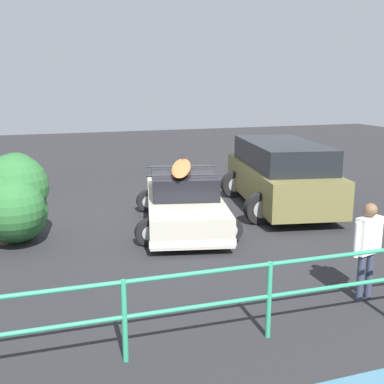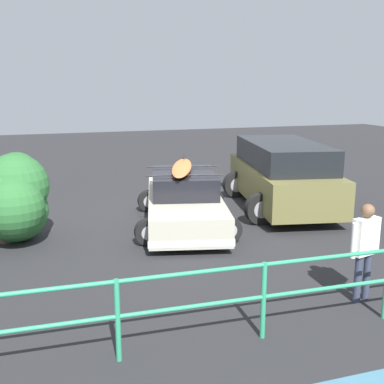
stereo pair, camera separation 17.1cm
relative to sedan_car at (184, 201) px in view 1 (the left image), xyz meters
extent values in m
cube|color=#28282B|center=(-0.11, -0.44, -0.61)|extent=(44.00, 44.00, 0.02)
cube|color=#B7B29E|center=(0.01, 0.05, -0.14)|extent=(2.62, 4.63, 0.60)
cube|color=black|center=(-0.03, -0.12, 0.41)|extent=(1.91, 2.38, 0.51)
cube|color=silver|center=(0.49, 2.13, -0.32)|extent=(1.69, 0.49, 0.14)
cube|color=silver|center=(-0.47, -2.04, -0.32)|extent=(1.69, 0.49, 0.14)
cylinder|color=black|center=(-0.52, 1.56, -0.31)|extent=(0.57, 0.18, 0.57)
cylinder|color=#99999E|center=(-0.52, 1.56, -0.31)|extent=(0.31, 0.19, 0.31)
cylinder|color=black|center=(1.15, 1.17, -0.31)|extent=(0.57, 0.18, 0.57)
cylinder|color=#99999E|center=(1.15, 1.17, -0.31)|extent=(0.31, 0.19, 0.31)
cylinder|color=black|center=(-1.13, -1.08, -0.31)|extent=(0.57, 0.18, 0.57)
cylinder|color=#99999E|center=(-1.13, -1.08, -0.31)|extent=(0.31, 0.19, 0.31)
cylinder|color=black|center=(0.54, -1.47, -0.31)|extent=(0.57, 0.18, 0.57)
cylinder|color=#99999E|center=(0.54, -1.47, -0.31)|extent=(0.31, 0.19, 0.31)
cylinder|color=black|center=(0.10, 0.44, 0.71)|extent=(1.72, 0.43, 0.03)
cylinder|color=black|center=(-0.16, -0.69, 0.71)|extent=(1.72, 0.43, 0.03)
ellipsoid|color=orange|center=(-0.02, -0.23, 0.77)|extent=(1.30, 2.62, 0.09)
cone|color=black|center=(-0.37, -1.22, 0.88)|extent=(0.10, 0.10, 0.14)
cube|color=brown|center=(-2.98, -0.70, 0.11)|extent=(2.75, 4.95, 0.91)
cube|color=black|center=(-2.98, -0.70, 0.88)|extent=(2.40, 3.91, 0.64)
cylinder|color=black|center=(-3.44, -3.09, 0.21)|extent=(0.71, 0.31, 0.69)
cylinder|color=black|center=(-3.67, 0.86, -0.21)|extent=(0.76, 0.22, 0.76)
cylinder|color=#99999E|center=(-3.67, 0.86, -0.21)|extent=(0.42, 0.23, 0.42)
cylinder|color=black|center=(-1.76, 0.50, -0.21)|extent=(0.76, 0.22, 0.76)
cylinder|color=#99999E|center=(-1.76, 0.50, -0.21)|extent=(0.42, 0.23, 0.42)
cylinder|color=black|center=(-4.20, -1.89, -0.21)|extent=(0.76, 0.22, 0.76)
cylinder|color=#99999E|center=(-4.20, -1.89, -0.21)|extent=(0.42, 0.23, 0.42)
cylinder|color=black|center=(-2.29, -2.26, -0.21)|extent=(0.76, 0.22, 0.76)
cylinder|color=#99999E|center=(-2.29, -2.26, -0.21)|extent=(0.42, 0.23, 0.42)
cylinder|color=#33384C|center=(-1.55, 4.76, -0.21)|extent=(0.11, 0.11, 0.77)
cylinder|color=#33384C|center=(-1.35, 4.81, -0.21)|extent=(0.11, 0.11, 0.77)
cube|color=silver|center=(-1.45, 4.78, 0.46)|extent=(0.48, 0.28, 0.58)
sphere|color=brown|center=(-1.45, 4.78, 0.87)|extent=(0.21, 0.21, 0.21)
cylinder|color=silver|center=(-1.71, 4.72, 0.44)|extent=(0.08, 0.08, 0.55)
cylinder|color=silver|center=(-1.20, 4.85, 0.44)|extent=(0.08, 0.08, 0.55)
cylinder|color=#2D9366|center=(0.52, 5.33, -0.06)|extent=(0.07, 0.07, 1.07)
cylinder|color=#2D9366|center=(2.45, 5.29, -0.06)|extent=(0.07, 0.07, 1.07)
cylinder|color=#2D9366|center=(0.52, 5.33, 0.45)|extent=(7.71, 0.23, 0.06)
cylinder|color=#2D9366|center=(0.52, 5.33, -0.01)|extent=(7.71, 0.23, 0.06)
cylinder|color=#4C3828|center=(4.01, 0.09, -0.37)|extent=(0.27, 0.27, 0.45)
sphere|color=#2D6B33|center=(3.70, -0.07, 0.85)|extent=(0.94, 0.94, 0.94)
sphere|color=#2D6B33|center=(3.74, 0.07, 0.62)|extent=(1.39, 1.39, 1.39)
sphere|color=#2D6B33|center=(3.78, -0.01, 0.07)|extent=(1.38, 1.38, 1.38)
sphere|color=#2D6B33|center=(3.98, 0.16, 0.07)|extent=(0.97, 0.97, 0.97)
sphere|color=#2D6B33|center=(3.79, 0.55, 0.28)|extent=(1.25, 1.25, 1.25)
camera|label=1|loc=(3.38, 10.58, 2.77)|focal=45.00mm
camera|label=2|loc=(3.22, 10.64, 2.77)|focal=45.00mm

